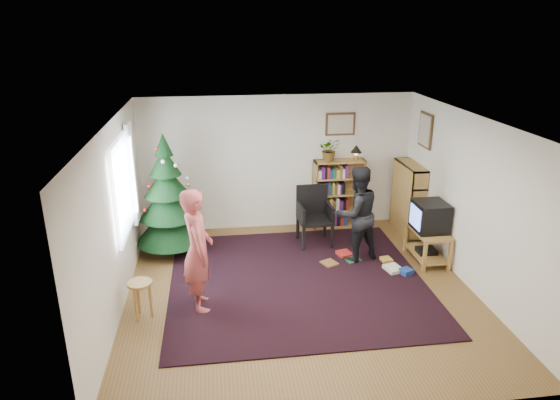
{
  "coord_description": "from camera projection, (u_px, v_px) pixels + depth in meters",
  "views": [
    {
      "loc": [
        -1.16,
        -6.33,
        3.74
      ],
      "look_at": [
        -0.18,
        0.91,
        1.1
      ],
      "focal_mm": 32.0,
      "sensor_mm": 36.0,
      "label": 1
    }
  ],
  "objects": [
    {
      "name": "tv_stand",
      "position": [
        427.0,
        243.0,
        8.13
      ],
      "size": [
        0.47,
        0.85,
        0.55
      ],
      "color": "olive",
      "rests_on": "floor"
    },
    {
      "name": "stool",
      "position": [
        140.0,
        290.0,
        6.52
      ],
      "size": [
        0.32,
        0.32,
        0.54
      ],
      "color": "olive",
      "rests_on": "floor"
    },
    {
      "name": "wall_front",
      "position": [
        349.0,
        309.0,
        4.56
      ],
      "size": [
        5.0,
        0.02,
        2.5
      ],
      "primitive_type": "cube",
      "color": "silver",
      "rests_on": "floor"
    },
    {
      "name": "potted_plant",
      "position": [
        330.0,
        150.0,
        9.1
      ],
      "size": [
        0.43,
        0.39,
        0.43
      ],
      "primitive_type": "imported",
      "rotation": [
        0.0,
        0.0,
        -0.15
      ],
      "color": "gray",
      "rests_on": "bookshelf_back"
    },
    {
      "name": "christmas_tree",
      "position": [
        168.0,
        205.0,
        8.26
      ],
      "size": [
        1.14,
        1.14,
        2.07
      ],
      "rotation": [
        0.0,
        0.0,
        -0.3
      ],
      "color": "#3F2816",
      "rests_on": "rug"
    },
    {
      "name": "wall_back",
      "position": [
        278.0,
        163.0,
        9.22
      ],
      "size": [
        5.0,
        0.02,
        2.5
      ],
      "primitive_type": "cube",
      "color": "silver",
      "rests_on": "floor"
    },
    {
      "name": "crt_tv",
      "position": [
        430.0,
        216.0,
        7.97
      ],
      "size": [
        0.5,
        0.54,
        0.47
      ],
      "color": "black",
      "rests_on": "tv_stand"
    },
    {
      "name": "picture_back",
      "position": [
        340.0,
        124.0,
        9.1
      ],
      "size": [
        0.55,
        0.03,
        0.42
      ],
      "color": "#4C3319",
      "rests_on": "wall_back"
    },
    {
      "name": "person_standing",
      "position": [
        198.0,
        250.0,
        6.62
      ],
      "size": [
        0.5,
        0.68,
        1.72
      ],
      "primitive_type": "imported",
      "rotation": [
        0.0,
        0.0,
        1.73
      ],
      "color": "#B14648",
      "rests_on": "rug"
    },
    {
      "name": "person_by_chair",
      "position": [
        356.0,
        214.0,
        8.02
      ],
      "size": [
        0.92,
        0.8,
        1.6
      ],
      "primitive_type": "imported",
      "rotation": [
        0.0,
        0.0,
        3.43
      ],
      "color": "black",
      "rests_on": "rug"
    },
    {
      "name": "floor",
      "position": [
        300.0,
        291.0,
        7.32
      ],
      "size": [
        5.0,
        5.0,
        0.0
      ],
      "primitive_type": "plane",
      "color": "brown",
      "rests_on": "ground"
    },
    {
      "name": "floor_clutter",
      "position": [
        368.0,
        263.0,
        8.07
      ],
      "size": [
        1.31,
        0.95,
        0.08
      ],
      "color": "#A51E19",
      "rests_on": "rug"
    },
    {
      "name": "bookshelf_back",
      "position": [
        339.0,
        193.0,
        9.41
      ],
      "size": [
        0.95,
        0.3,
        1.3
      ],
      "color": "olive",
      "rests_on": "floor"
    },
    {
      "name": "wall_left",
      "position": [
        115.0,
        221.0,
        6.58
      ],
      "size": [
        0.02,
        5.0,
        2.5
      ],
      "primitive_type": "cube",
      "color": "silver",
      "rests_on": "floor"
    },
    {
      "name": "picture_right",
      "position": [
        426.0,
        130.0,
        8.6
      ],
      "size": [
        0.03,
        0.5,
        0.6
      ],
      "color": "#4C3319",
      "rests_on": "wall_right"
    },
    {
      "name": "bookshelf_right",
      "position": [
        408.0,
        198.0,
        9.16
      ],
      "size": [
        0.3,
        0.95,
        1.3
      ],
      "rotation": [
        0.0,
        0.0,
        1.57
      ],
      "color": "olive",
      "rests_on": "floor"
    },
    {
      "name": "window_pane",
      "position": [
        123.0,
        188.0,
        7.05
      ],
      "size": [
        0.04,
        1.2,
        1.4
      ],
      "primitive_type": "cube",
      "color": "silver",
      "rests_on": "wall_left"
    },
    {
      "name": "curtain",
      "position": [
        132.0,
        174.0,
        7.71
      ],
      "size": [
        0.06,
        0.35,
        1.6
      ],
      "primitive_type": "cube",
      "color": "silver",
      "rests_on": "wall_left"
    },
    {
      "name": "table_lamp",
      "position": [
        356.0,
        150.0,
        9.17
      ],
      "size": [
        0.21,
        0.21,
        0.28
      ],
      "color": "#A57F33",
      "rests_on": "bookshelf_back"
    },
    {
      "name": "rug",
      "position": [
        297.0,
        280.0,
        7.59
      ],
      "size": [
        3.8,
        3.6,
        0.02
      ],
      "primitive_type": "cube",
      "color": "black",
      "rests_on": "floor"
    },
    {
      "name": "ceiling",
      "position": [
        303.0,
        122.0,
        6.47
      ],
      "size": [
        5.0,
        5.0,
        0.0
      ],
      "primitive_type": "plane",
      "rotation": [
        3.14,
        0.0,
        0.0
      ],
      "color": "white",
      "rests_on": "wall_back"
    },
    {
      "name": "wall_right",
      "position": [
        472.0,
        203.0,
        7.21
      ],
      "size": [
        0.02,
        5.0,
        2.5
      ],
      "primitive_type": "cube",
      "color": "silver",
      "rests_on": "floor"
    },
    {
      "name": "armchair",
      "position": [
        314.0,
        213.0,
        8.76
      ],
      "size": [
        0.58,
        0.58,
        1.03
      ],
      "rotation": [
        0.0,
        0.0,
        0.04
      ],
      "color": "black",
      "rests_on": "rug"
    }
  ]
}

